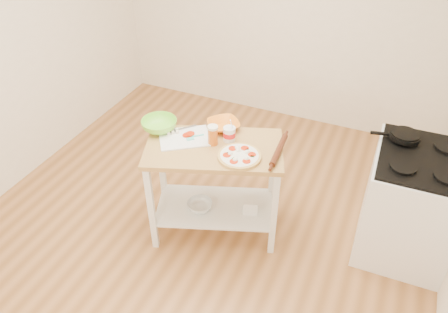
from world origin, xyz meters
TOP-DOWN VIEW (x-y plane):
  - room_shell at (0.00, 0.00)m, footprint 4.04×4.54m
  - prep_island at (0.12, 0.10)m, footprint 1.22×0.92m
  - gas_stove at (1.65, 0.56)m, footprint 0.71×0.82m
  - skillet at (1.46, 0.74)m, footprint 0.38×0.24m
  - pizza at (0.35, 0.05)m, footprint 0.33×0.33m
  - cutting_board at (-0.15, 0.12)m, footprint 0.50×0.47m
  - spatula at (-0.07, 0.14)m, footprint 0.11×0.14m
  - knife at (-0.25, 0.17)m, footprint 0.19×0.22m
  - orange_bowl at (0.08, 0.38)m, footprint 0.36×0.36m
  - green_bowl at (-0.40, 0.15)m, footprint 0.36×0.36m
  - beer_pint at (0.09, 0.14)m, footprint 0.08×0.08m
  - yogurt_tub at (0.19, 0.24)m, footprint 0.10×0.10m
  - rolling_pin at (0.61, 0.23)m, footprint 0.07×0.41m
  - shelf_glass_bowl at (0.01, 0.02)m, footprint 0.30×0.30m
  - shelf_bin at (0.42, 0.18)m, footprint 0.16×0.16m

SIDE VIEW (x-z plane):
  - shelf_glass_bowl at x=0.01m, z-range 0.26..0.33m
  - shelf_bin at x=0.42m, z-range 0.26..0.39m
  - gas_stove at x=1.65m, z-range -0.08..1.03m
  - prep_island at x=0.12m, z-range 0.19..1.09m
  - cutting_board at x=-0.15m, z-range 0.89..0.93m
  - spatula at x=-0.07m, z-range 0.91..0.92m
  - pizza at x=0.35m, z-range 0.89..0.94m
  - knife at x=-0.25m, z-range 0.91..0.92m
  - rolling_pin at x=0.61m, z-range 0.90..0.95m
  - orange_bowl at x=0.08m, z-range 0.90..0.96m
  - green_bowl at x=-0.40m, z-range 0.90..0.99m
  - yogurt_tub at x=0.19m, z-range 0.85..1.07m
  - skillet at x=1.46m, z-range 0.96..0.99m
  - beer_pint at x=0.09m, z-range 0.90..1.07m
  - room_shell at x=0.00m, z-range -0.02..2.72m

